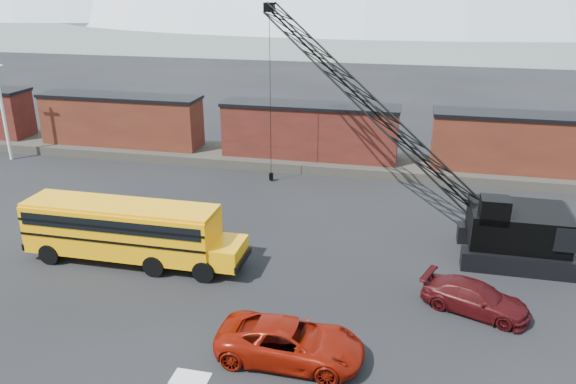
% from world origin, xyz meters
% --- Properties ---
extents(ground, '(160.00, 160.00, 0.00)m').
position_xyz_m(ground, '(0.00, 0.00, 0.00)').
color(ground, black).
rests_on(ground, ground).
extents(gravel_berm, '(120.00, 5.00, 0.70)m').
position_xyz_m(gravel_berm, '(0.00, 22.00, 0.35)').
color(gravel_berm, '#413C36').
rests_on(gravel_berm, ground).
extents(boxcar_west_near, '(13.70, 3.10, 4.17)m').
position_xyz_m(boxcar_west_near, '(-16.00, 22.00, 2.76)').
color(boxcar_west_near, '#431A13').
rests_on(boxcar_west_near, gravel_berm).
extents(boxcar_mid, '(13.70, 3.10, 4.17)m').
position_xyz_m(boxcar_mid, '(0.00, 22.00, 2.76)').
color(boxcar_mid, '#551C18').
rests_on(boxcar_mid, gravel_berm).
extents(boxcar_east_near, '(13.70, 3.10, 4.17)m').
position_xyz_m(boxcar_east_near, '(16.00, 22.00, 2.76)').
color(boxcar_east_near, '#431A13').
rests_on(boxcar_east_near, gravel_berm).
extents(utility_pole, '(1.40, 0.24, 8.00)m').
position_xyz_m(utility_pole, '(-24.00, 18.00, 4.15)').
color(utility_pole, silver).
rests_on(utility_pole, ground).
extents(snow_patch, '(1.40, 0.90, 0.02)m').
position_xyz_m(snow_patch, '(0.50, -4.00, 0.01)').
color(snow_patch, silver).
rests_on(snow_patch, ground).
extents(school_bus, '(11.65, 2.65, 3.19)m').
position_xyz_m(school_bus, '(-5.99, 3.95, 1.79)').
color(school_bus, '#FFA305').
rests_on(school_bus, ground).
extents(red_pickup, '(5.71, 2.70, 1.58)m').
position_xyz_m(red_pickup, '(3.86, -2.07, 0.79)').
color(red_pickup, maroon).
rests_on(red_pickup, ground).
extents(maroon_suv, '(5.03, 3.39, 1.35)m').
position_xyz_m(maroon_suv, '(11.05, 3.02, 0.68)').
color(maroon_suv, '#3E0B0D').
rests_on(maroon_suv, ground).
extents(crawler_crane, '(18.67, 11.47, 12.56)m').
position_xyz_m(crawler_crane, '(4.93, 13.17, 7.14)').
color(crawler_crane, black).
rests_on(crawler_crane, ground).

